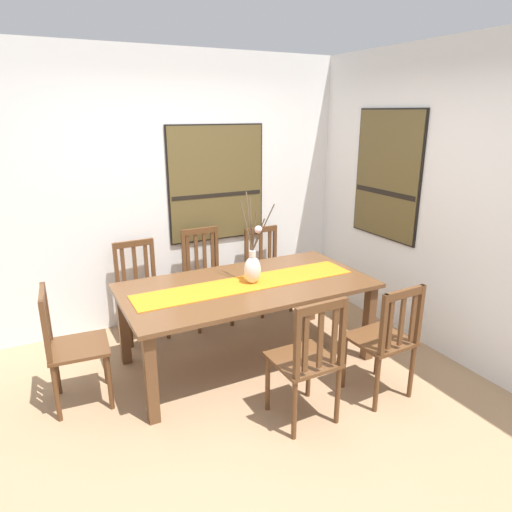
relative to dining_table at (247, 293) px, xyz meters
name	(u,v)px	position (x,y,z in m)	size (l,w,h in m)	color
ground_plane	(261,402)	(-0.17, -0.59, -0.66)	(6.40, 6.40, 0.03)	#A37F5B
wall_back	(177,190)	(-0.17, 1.27, 0.71)	(6.40, 0.12, 2.70)	white
wall_side	(454,205)	(1.69, -0.59, 0.71)	(0.12, 6.40, 2.70)	white
dining_table	(247,293)	(0.00, 0.00, 0.00)	(2.09, 1.07, 0.73)	brown
table_runner	(247,283)	(0.00, 0.00, 0.09)	(1.93, 0.36, 0.01)	orange
centerpiece_vase	(253,265)	(0.05, -0.01, 0.24)	(0.19, 0.32, 0.76)	silver
chair_0	(70,345)	(-1.43, 0.03, -0.15)	(0.45, 0.45, 0.93)	brown
chair_1	(267,267)	(0.70, 0.94, -0.16)	(0.43, 0.43, 0.90)	brown
chair_2	(140,288)	(-0.70, 0.94, -0.16)	(0.44, 0.44, 0.92)	brown
chair_3	(385,339)	(0.69, -0.95, -0.16)	(0.44, 0.44, 0.93)	brown
chair_4	(206,275)	(-0.02, 0.92, -0.14)	(0.43, 0.43, 0.98)	brown
chair_5	(308,359)	(0.00, -0.94, -0.15)	(0.43, 0.43, 0.97)	brown
painting_on_back_wall	(217,184)	(0.24, 1.21, 0.75)	(1.06, 0.05, 1.20)	black
painting_on_side_wall	(387,175)	(1.62, 0.17, 0.88)	(0.05, 0.88, 1.25)	black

